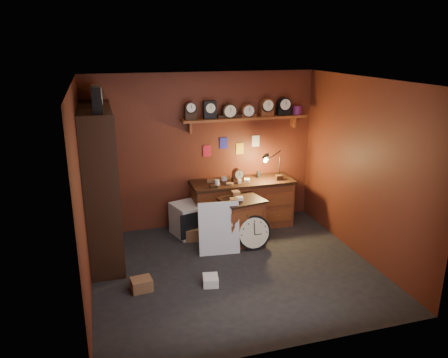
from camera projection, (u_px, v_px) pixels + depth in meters
floor at (234, 269)px, 6.37m from camera, size 4.00×4.00×0.00m
room_shell at (236, 153)px, 5.96m from camera, size 4.02×3.62×2.71m
shelving_unit at (98, 178)px, 6.40m from camera, size 0.47×1.60×2.58m
workbench at (242, 201)px, 7.74m from camera, size 1.81×0.66×1.36m
low_cabinet at (242, 219)px, 7.12m from camera, size 0.76×0.68×0.84m
big_round_clock at (254, 233)px, 6.93m from camera, size 0.56×0.18×0.56m
white_panel at (219, 252)px, 6.87m from camera, size 0.65×0.24×0.84m
mini_fridge at (189, 219)px, 7.46m from camera, size 0.66×0.68×0.55m
floor_box_a at (142, 284)px, 5.81m from camera, size 0.29×0.26×0.17m
floor_box_b at (211, 280)px, 5.95m from camera, size 0.25×0.28×0.12m
floor_box_c at (193, 234)px, 7.29m from camera, size 0.28×0.24×0.20m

